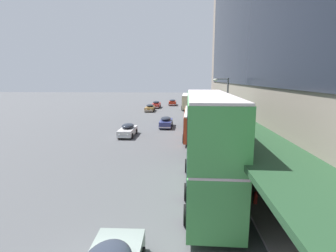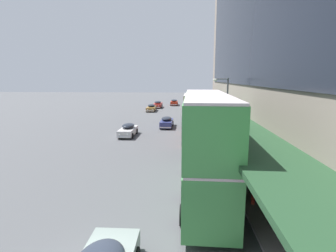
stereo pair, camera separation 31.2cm
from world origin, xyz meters
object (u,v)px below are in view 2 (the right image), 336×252
at_px(transit_bus_kerbside_front, 196,122).
at_px(sedan_trailing_mid, 158,104).
at_px(sedan_oncoming_front, 151,108).
at_px(pedestrian_at_kerb, 259,179).
at_px(transit_bus_kerbside_far, 189,100).
at_px(sedan_trailing_near, 128,130).
at_px(fire_hydrant, 253,198).
at_px(street_lamp, 225,108).
at_px(sedan_second_near, 174,102).
at_px(sedan_oncoming_rear, 167,122).
at_px(transit_bus_kerbside_rear, 206,142).
at_px(sedan_lead_mid, 191,110).

distance_m(transit_bus_kerbside_front, sedan_trailing_mid, 31.46).
bearing_deg(sedan_oncoming_front, pedestrian_at_kerb, -74.63).
distance_m(transit_bus_kerbside_far, pedestrian_at_kerb, 45.52).
relative_size(sedan_trailing_near, pedestrian_at_kerb, 2.44).
bearing_deg(fire_hydrant, sedan_trailing_mid, 101.54).
bearing_deg(transit_bus_kerbside_far, street_lamp, -85.83).
height_order(sedan_trailing_near, street_lamp, street_lamp).
distance_m(sedan_second_near, sedan_oncoming_rear, 30.61).
bearing_deg(sedan_second_near, sedan_oncoming_front, -109.41).
xyz_separation_m(sedan_oncoming_front, street_lamp, (10.66, -29.52, 3.36)).
height_order(transit_bus_kerbside_front, street_lamp, street_lamp).
relative_size(transit_bus_kerbside_front, pedestrian_at_kerb, 5.86).
height_order(transit_bus_kerbside_rear, sedan_trailing_near, transit_bus_kerbside_rear).
xyz_separation_m(sedan_oncoming_rear, fire_hydrant, (6.12, -23.10, -0.28)).
height_order(sedan_oncoming_rear, sedan_lead_mid, sedan_lead_mid).
xyz_separation_m(transit_bus_kerbside_far, fire_hydrant, (2.36, -46.51, -1.38)).
bearing_deg(sedan_oncoming_rear, sedan_lead_mid, 74.06).
bearing_deg(transit_bus_kerbside_rear, street_lamp, 75.38).
xyz_separation_m(sedan_lead_mid, fire_hydrant, (2.33, -36.39, -0.30)).
bearing_deg(sedan_lead_mid, transit_bus_kerbside_far, 90.19).
bearing_deg(sedan_lead_mid, sedan_second_near, 102.21).
height_order(sedan_oncoming_front, fire_hydrant, sedan_oncoming_front).
height_order(sedan_trailing_mid, sedan_second_near, sedan_trailing_mid).
bearing_deg(transit_bus_kerbside_front, sedan_trailing_near, -179.92).
bearing_deg(fire_hydrant, sedan_oncoming_rear, 104.84).
distance_m(transit_bus_kerbside_front, sedan_trailing_near, 8.22).
xyz_separation_m(sedan_lead_mid, sedan_trailing_near, (-8.12, -19.18, -0.05)).
relative_size(sedan_trailing_mid, sedan_lead_mid, 1.09).
bearing_deg(transit_bus_kerbside_front, sedan_oncoming_rear, 123.06).
distance_m(transit_bus_kerbside_front, transit_bus_kerbside_rear, 15.95).
xyz_separation_m(transit_bus_kerbside_far, sedan_lead_mid, (0.03, -10.12, -1.08)).
xyz_separation_m(transit_bus_kerbside_rear, sedan_oncoming_front, (-7.96, 39.87, -2.51)).
bearing_deg(sedan_oncoming_front, transit_bus_kerbside_far, 33.11).
height_order(sedan_second_near, street_lamp, street_lamp).
xyz_separation_m(sedan_trailing_near, street_lamp, (10.62, -5.52, 3.36)).
bearing_deg(fire_hydrant, transit_bus_kerbside_rear, 151.99).
bearing_deg(pedestrian_at_kerb, fire_hydrant, -117.21).
distance_m(sedan_trailing_near, fire_hydrant, 20.13).
distance_m(pedestrian_at_kerb, street_lamp, 11.01).
distance_m(sedan_second_near, sedan_trailing_near, 36.76).
height_order(sedan_oncoming_front, sedan_trailing_near, sedan_trailing_near).
xyz_separation_m(sedan_trailing_near, fire_hydrant, (10.44, -17.21, -0.25)).
bearing_deg(sedan_trailing_mid, sedan_oncoming_front, -96.26).
relative_size(pedestrian_at_kerb, street_lamp, 0.27).
height_order(sedan_trailing_mid, street_lamp, street_lamp).
relative_size(sedan_trailing_near, fire_hydrant, 6.48).
height_order(transit_bus_kerbside_rear, sedan_lead_mid, transit_bus_kerbside_rear).
xyz_separation_m(sedan_oncoming_rear, street_lamp, (6.30, -11.41, 3.33)).
bearing_deg(transit_bus_kerbside_far, sedan_oncoming_rear, -99.13).
xyz_separation_m(transit_bus_kerbside_front, transit_bus_kerbside_rear, (-0.22, -15.88, 1.44)).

